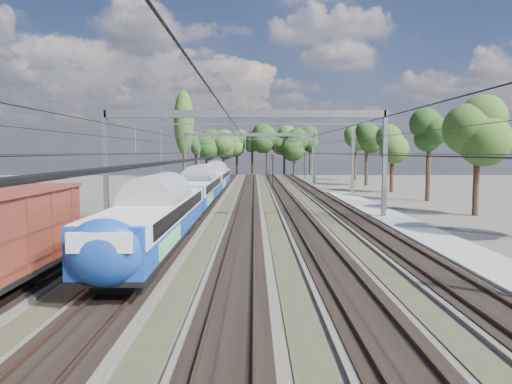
{
  "coord_description": "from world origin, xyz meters",
  "views": [
    {
      "loc": [
        0.71,
        -11.06,
        5.59
      ],
      "look_at": [
        0.86,
        23.76,
        2.8
      ],
      "focal_mm": 35.0,
      "sensor_mm": 36.0,
      "label": 1
    }
  ],
  "objects_px": {
    "emu_train": "(199,185)",
    "worker": "(268,175)",
    "signal_far": "(304,162)",
    "signal_near": "(273,168)"
  },
  "relations": [
    {
      "from": "emu_train",
      "to": "signal_far",
      "type": "bearing_deg",
      "value": 74.43
    },
    {
      "from": "emu_train",
      "to": "worker",
      "type": "relative_size",
      "value": 30.8
    },
    {
      "from": "emu_train",
      "to": "signal_far",
      "type": "height_order",
      "value": "signal_far"
    },
    {
      "from": "emu_train",
      "to": "worker",
      "type": "distance_m",
      "value": 52.35
    },
    {
      "from": "signal_near",
      "to": "signal_far",
      "type": "distance_m",
      "value": 31.04
    },
    {
      "from": "signal_near",
      "to": "signal_far",
      "type": "height_order",
      "value": "signal_far"
    },
    {
      "from": "worker",
      "to": "signal_far",
      "type": "height_order",
      "value": "signal_far"
    },
    {
      "from": "emu_train",
      "to": "worker",
      "type": "xyz_separation_m",
      "value": [
        8.1,
        51.69,
        -1.51
      ]
    },
    {
      "from": "signal_far",
      "to": "signal_near",
      "type": "bearing_deg",
      "value": -113.67
    },
    {
      "from": "signal_near",
      "to": "signal_far",
      "type": "xyz_separation_m",
      "value": [
        7.68,
        30.08,
        0.14
      ]
    }
  ]
}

